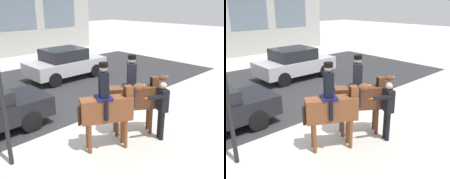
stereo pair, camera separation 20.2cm
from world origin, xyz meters
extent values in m
plane|color=beige|center=(0.00, 0.00, 0.00)|extent=(80.00, 80.00, 0.00)
cube|color=#2D2D30|center=(0.00, 4.75, 0.00)|extent=(20.91, 8.50, 0.01)
cube|color=slate|center=(3.68, 12.83, 3.40)|extent=(2.94, 0.02, 2.85)
cube|color=slate|center=(7.36, 12.83, 3.40)|extent=(2.94, 0.02, 2.85)
cube|color=brown|center=(-0.57, -1.36, 1.18)|extent=(1.45, 1.06, 0.65)
cylinder|color=brown|center=(-0.05, -1.47, 0.43)|extent=(0.11, 0.11, 0.86)
cylinder|color=brown|center=(-0.19, -1.74, 0.43)|extent=(0.11, 0.11, 0.86)
cylinder|color=brown|center=(-0.94, -0.98, 0.43)|extent=(0.11, 0.11, 0.86)
cylinder|color=brown|center=(-1.09, -1.25, 0.43)|extent=(0.11, 0.11, 0.86)
cube|color=brown|center=(-0.02, -1.66, 1.53)|extent=(0.29, 0.31, 0.51)
cube|color=#382314|center=(-0.13, -1.60, 1.55)|extent=(0.07, 0.09, 0.46)
ellipsoid|color=brown|center=(0.23, -1.80, 1.74)|extent=(0.40, 0.34, 0.21)
cube|color=silver|center=(0.32, -1.85, 1.76)|extent=(0.13, 0.10, 0.08)
cylinder|color=#382314|center=(-1.22, -1.01, 1.08)|extent=(0.09, 0.09, 0.55)
cube|color=#14144C|center=(-0.63, -1.33, 1.53)|extent=(0.60, 0.62, 0.05)
cube|color=black|center=(-0.63, -1.33, 1.89)|extent=(0.35, 0.39, 0.67)
sphere|color=#D1A889|center=(-0.63, -1.33, 2.34)|extent=(0.22, 0.22, 0.22)
cylinder|color=black|center=(-0.63, -1.33, 2.42)|extent=(0.24, 0.24, 0.12)
cylinder|color=black|center=(-0.50, -1.09, 1.25)|extent=(0.11, 0.11, 0.52)
cylinder|color=black|center=(-0.76, -1.57, 1.25)|extent=(0.11, 0.11, 0.52)
cube|color=#59331E|center=(0.62, -1.29, 1.19)|extent=(1.47, 1.21, 0.68)
cylinder|color=#59331E|center=(1.14, -1.47, 0.43)|extent=(0.11, 0.11, 0.85)
cylinder|color=#59331E|center=(0.96, -1.73, 0.43)|extent=(0.11, 0.11, 0.85)
cylinder|color=#59331E|center=(0.27, -0.86, 0.43)|extent=(0.11, 0.11, 0.85)
cylinder|color=#59331E|center=(0.09, -1.11, 0.43)|extent=(0.11, 0.11, 0.85)
cube|color=#59331E|center=(1.15, -1.67, 1.55)|extent=(0.30, 0.31, 0.52)
cube|color=black|center=(1.05, -1.60, 1.57)|extent=(0.08, 0.09, 0.47)
ellipsoid|color=#59331E|center=(1.36, -1.82, 1.77)|extent=(0.35, 0.33, 0.17)
cube|color=silver|center=(1.43, -1.87, 1.79)|extent=(0.11, 0.10, 0.07)
cylinder|color=black|center=(-0.02, -0.84, 1.08)|extent=(0.09, 0.09, 0.55)
cube|color=#14144C|center=(0.55, -1.25, 1.55)|extent=(0.64, 0.65, 0.05)
cube|color=black|center=(0.55, -1.25, 1.91)|extent=(0.36, 0.39, 0.67)
sphere|color=#D1A889|center=(0.55, -1.25, 2.36)|extent=(0.22, 0.22, 0.22)
cylinder|color=black|center=(0.55, -1.25, 2.43)|extent=(0.24, 0.24, 0.12)
cylinder|color=black|center=(0.71, -1.03, 1.26)|extent=(0.11, 0.11, 0.54)
cylinder|color=black|center=(0.40, -1.47, 1.26)|extent=(0.11, 0.11, 0.54)
cylinder|color=black|center=(0.90, -2.19, 0.46)|extent=(0.13, 0.13, 0.92)
cylinder|color=black|center=(0.97, -2.05, 0.46)|extent=(0.13, 0.13, 0.92)
cube|color=black|center=(0.94, -2.12, 1.25)|extent=(0.38, 0.46, 0.67)
sphere|color=#D1A889|center=(0.94, -2.12, 1.69)|extent=(0.20, 0.20, 0.20)
cube|color=black|center=(0.61, -2.16, 1.44)|extent=(0.53, 0.33, 0.09)
cone|color=orange|center=(0.30, -2.00, 1.44)|extent=(0.18, 0.12, 0.04)
cylinder|color=black|center=(-1.63, 1.00, 0.34)|extent=(0.68, 0.21, 0.68)
cylinder|color=black|center=(-1.63, 2.60, 0.34)|extent=(0.68, 0.21, 0.68)
cube|color=#B7B7BC|center=(2.61, 5.25, 0.70)|extent=(4.18, 1.97, 0.67)
cube|color=black|center=(2.51, 5.25, 1.33)|extent=(2.09, 1.73, 0.60)
cylinder|color=black|center=(3.91, 4.34, 0.36)|extent=(0.72, 0.24, 0.72)
cylinder|color=black|center=(3.91, 6.16, 0.36)|extent=(0.72, 0.24, 0.72)
cylinder|color=black|center=(1.32, 4.34, 0.36)|extent=(0.72, 0.24, 0.72)
cylinder|color=black|center=(1.32, 6.16, 0.36)|extent=(0.72, 0.24, 0.72)
cylinder|color=black|center=(-2.84, -0.23, 1.67)|extent=(0.11, 0.11, 3.35)
camera|label=1|loc=(-4.78, -5.89, 3.90)|focal=40.00mm
camera|label=2|loc=(-4.63, -6.03, 3.90)|focal=40.00mm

